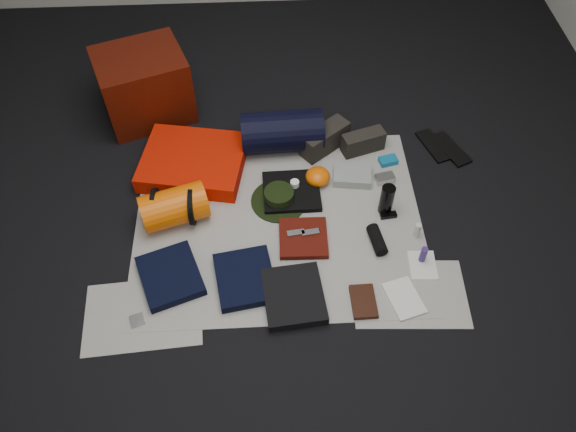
{
  "coord_description": "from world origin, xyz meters",
  "views": [
    {
      "loc": [
        -0.05,
        -1.92,
        2.51
      ],
      "look_at": [
        0.05,
        -0.04,
        0.1
      ],
      "focal_mm": 35.0,
      "sensor_mm": 36.0,
      "label": 1
    }
  ],
  "objects_px": {
    "paperback_book": "(363,302)",
    "navy_duffel": "(282,132)",
    "red_cabinet": "(144,86)",
    "stuff_sack": "(174,207)",
    "sleeping_pad": "(193,162)",
    "compact_camera": "(385,178)",
    "water_bottle": "(387,200)"
  },
  "relations": [
    {
      "from": "red_cabinet",
      "to": "stuff_sack",
      "type": "relative_size",
      "value": 1.48
    },
    {
      "from": "navy_duffel",
      "to": "paperback_book",
      "type": "height_order",
      "value": "navy_duffel"
    },
    {
      "from": "navy_duffel",
      "to": "compact_camera",
      "type": "bearing_deg",
      "value": -30.46
    },
    {
      "from": "water_bottle",
      "to": "navy_duffel",
      "type": "bearing_deg",
      "value": 136.15
    },
    {
      "from": "red_cabinet",
      "to": "navy_duffel",
      "type": "bearing_deg",
      "value": -44.15
    },
    {
      "from": "sleeping_pad",
      "to": "compact_camera",
      "type": "xyz_separation_m",
      "value": [
        1.14,
        -0.16,
        -0.03
      ]
    },
    {
      "from": "sleeping_pad",
      "to": "paperback_book",
      "type": "xyz_separation_m",
      "value": [
        0.9,
        -0.97,
        -0.04
      ]
    },
    {
      "from": "navy_duffel",
      "to": "water_bottle",
      "type": "distance_m",
      "value": 0.78
    },
    {
      "from": "stuff_sack",
      "to": "compact_camera",
      "type": "xyz_separation_m",
      "value": [
        1.21,
        0.22,
        -0.08
      ]
    },
    {
      "from": "water_bottle",
      "to": "compact_camera",
      "type": "xyz_separation_m",
      "value": [
        0.04,
        0.22,
        -0.08
      ]
    },
    {
      "from": "sleeping_pad",
      "to": "water_bottle",
      "type": "xyz_separation_m",
      "value": [
        1.1,
        -0.38,
        0.04
      ]
    },
    {
      "from": "paperback_book",
      "to": "sleeping_pad",
      "type": "bearing_deg",
      "value": 131.48
    },
    {
      "from": "compact_camera",
      "to": "paperback_book",
      "type": "xyz_separation_m",
      "value": [
        -0.24,
        -0.81,
        -0.01
      ]
    },
    {
      "from": "red_cabinet",
      "to": "water_bottle",
      "type": "height_order",
      "value": "red_cabinet"
    },
    {
      "from": "stuff_sack",
      "to": "water_bottle",
      "type": "bearing_deg",
      "value": -0.06
    },
    {
      "from": "paperback_book",
      "to": "navy_duffel",
      "type": "bearing_deg",
      "value": 106.41
    },
    {
      "from": "navy_duffel",
      "to": "water_bottle",
      "type": "bearing_deg",
      "value": -46.43
    },
    {
      "from": "stuff_sack",
      "to": "paperback_book",
      "type": "relative_size",
      "value": 1.9
    },
    {
      "from": "water_bottle",
      "to": "compact_camera",
      "type": "height_order",
      "value": "water_bottle"
    },
    {
      "from": "sleeping_pad",
      "to": "navy_duffel",
      "type": "height_order",
      "value": "navy_duffel"
    },
    {
      "from": "navy_duffel",
      "to": "paperback_book",
      "type": "bearing_deg",
      "value": -74.92
    },
    {
      "from": "water_bottle",
      "to": "paperback_book",
      "type": "xyz_separation_m",
      "value": [
        -0.2,
        -0.59,
        -0.08
      ]
    },
    {
      "from": "paperback_book",
      "to": "compact_camera",
      "type": "bearing_deg",
      "value": 72.45
    },
    {
      "from": "sleeping_pad",
      "to": "navy_duffel",
      "type": "xyz_separation_m",
      "value": [
        0.54,
        0.15,
        0.08
      ]
    },
    {
      "from": "red_cabinet",
      "to": "stuff_sack",
      "type": "bearing_deg",
      "value": -95.87
    },
    {
      "from": "red_cabinet",
      "to": "sleeping_pad",
      "type": "xyz_separation_m",
      "value": [
        0.32,
        -0.53,
        -0.16
      ]
    },
    {
      "from": "stuff_sack",
      "to": "navy_duffel",
      "type": "bearing_deg",
      "value": 40.92
    },
    {
      "from": "sleeping_pad",
      "to": "stuff_sack",
      "type": "distance_m",
      "value": 0.4
    },
    {
      "from": "stuff_sack",
      "to": "paperback_book",
      "type": "distance_m",
      "value": 1.14
    },
    {
      "from": "paperback_book",
      "to": "stuff_sack",
      "type": "bearing_deg",
      "value": 147.67
    },
    {
      "from": "stuff_sack",
      "to": "navy_duffel",
      "type": "height_order",
      "value": "navy_duffel"
    },
    {
      "from": "water_bottle",
      "to": "stuff_sack",
      "type": "bearing_deg",
      "value": 179.94
    }
  ]
}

